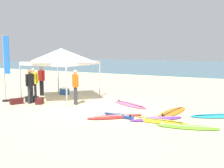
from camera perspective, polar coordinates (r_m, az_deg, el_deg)
ground_plane at (r=12.51m, az=-3.74°, el=-4.98°), size 80.00×80.00×0.00m
sea at (r=44.79m, az=20.02°, el=3.56°), size 80.00×36.00×0.10m
canopy_tent at (r=14.65m, az=-10.84°, el=6.12°), size 3.13×3.13×2.75m
surfboard_orange at (r=11.68m, az=12.80°, el=-5.86°), size 0.95×2.43×0.19m
surfboard_lime at (r=9.64m, az=15.85°, el=-8.78°), size 2.19×1.06×0.19m
surfboard_cyan at (r=11.65m, az=22.43°, el=-6.28°), size 2.54×2.01×0.19m
surfboard_pink at (r=12.96m, az=3.88°, el=-4.39°), size 2.26×1.52×0.19m
surfboard_navy at (r=10.74m, az=2.38°, el=-6.84°), size 2.00×0.84×0.19m
surfboard_purple at (r=10.46m, az=9.43°, el=-7.32°), size 1.95×1.88×0.19m
surfboard_red at (r=10.65m, az=0.63°, el=-6.97°), size 2.03×2.06×0.19m
surfboard_yellow at (r=10.21m, az=9.10°, el=-7.69°), size 2.47×0.71×0.19m
person_yellow at (r=14.68m, az=-16.48°, el=0.47°), size 0.50×0.36×1.71m
person_black at (r=13.84m, az=-17.14°, el=0.05°), size 0.22×0.55×1.71m
person_red at (r=16.04m, az=-14.88°, el=1.09°), size 0.55×0.27×1.71m
person_orange at (r=13.05m, az=-7.84°, el=-0.11°), size 0.45×0.40×1.71m
banner_flag at (r=14.65m, az=-21.77°, el=2.54°), size 0.60×0.36×3.40m
gear_bag_near_tent at (r=14.02m, az=-19.77°, el=-3.48°), size 0.53×0.68×0.28m
gear_bag_by_pole at (r=13.75m, az=-15.25°, el=-3.51°), size 0.59×0.68×0.28m
gear_bag_on_sand at (r=14.34m, az=-16.75°, el=-3.13°), size 0.67×0.48×0.28m
cooler_box at (r=16.22m, az=-10.14°, el=-1.53°), size 0.50×0.36×0.39m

